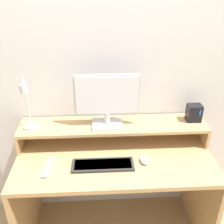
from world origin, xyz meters
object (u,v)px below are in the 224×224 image
(router_dock, at_px, (194,113))
(keyboard, at_px, (103,165))
(remote_control, at_px, (48,167))
(desk_lamp, at_px, (27,107))
(monitor, at_px, (107,100))
(mouse, at_px, (145,160))

(router_dock, bearing_deg, keyboard, -156.30)
(router_dock, distance_m, remote_control, 1.07)
(desk_lamp, distance_m, router_dock, 1.15)
(monitor, height_order, router_dock, monitor)
(monitor, height_order, desk_lamp, monitor)
(desk_lamp, relative_size, remote_control, 1.84)
(keyboard, relative_size, mouse, 4.51)
(desk_lamp, height_order, mouse, desk_lamp)
(desk_lamp, bearing_deg, monitor, 5.26)
(desk_lamp, xyz_separation_m, mouse, (0.75, -0.19, -0.31))
(desk_lamp, bearing_deg, mouse, -14.05)
(desk_lamp, distance_m, keyboard, 0.62)
(monitor, xyz_separation_m, keyboard, (-0.04, -0.26, -0.34))
(mouse, bearing_deg, desk_lamp, 165.95)
(remote_control, bearing_deg, desk_lamp, 121.31)
(monitor, relative_size, desk_lamp, 1.19)
(desk_lamp, xyz_separation_m, router_dock, (1.14, 0.08, -0.12))
(monitor, height_order, mouse, monitor)
(desk_lamp, bearing_deg, keyboard, -23.96)
(router_dock, height_order, keyboard, router_dock)
(monitor, relative_size, router_dock, 3.53)
(monitor, distance_m, mouse, 0.47)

